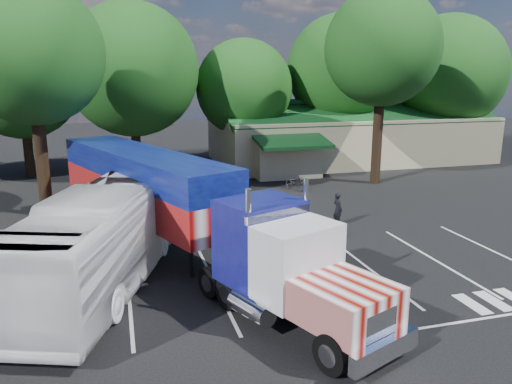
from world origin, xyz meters
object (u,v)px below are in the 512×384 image
object	(u,v)px
bicycle	(295,183)
silver_sedan	(313,163)
tour_bus	(109,233)
semi_truck	(171,199)
woman	(338,209)

from	to	relation	value
bicycle	silver_sedan	size ratio (longest dim) A/B	0.45
bicycle	silver_sedan	world-z (taller)	silver_sedan
tour_bus	silver_sedan	distance (m)	24.10
semi_truck	tour_bus	xyz separation A→B (m)	(-2.65, -2.05, -0.67)
woman	tour_bus	world-z (taller)	tour_bus
tour_bus	silver_sedan	world-z (taller)	tour_bus
woman	bicycle	size ratio (longest dim) A/B	0.95
semi_truck	silver_sedan	bearing A→B (deg)	28.34
bicycle	silver_sedan	bearing A→B (deg)	34.15
woman	tour_bus	distance (m)	12.21
tour_bus	silver_sedan	size ratio (longest dim) A/B	3.18
semi_truck	tour_bus	distance (m)	3.42
woman	silver_sedan	bearing A→B (deg)	-27.25
tour_bus	woman	bearing A→B (deg)	39.04
semi_truck	silver_sedan	distance (m)	20.87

